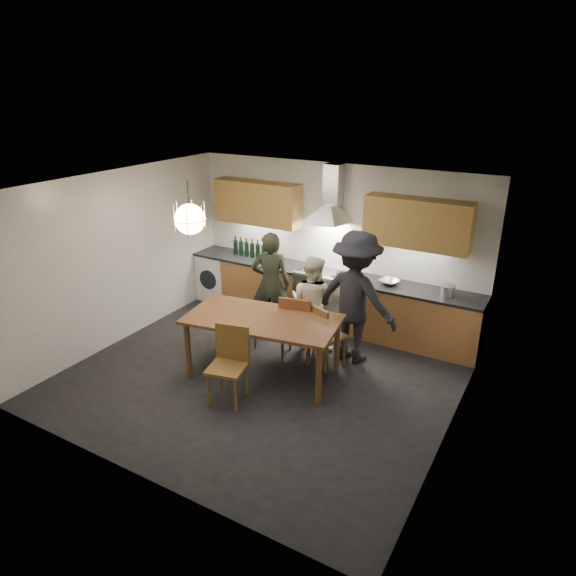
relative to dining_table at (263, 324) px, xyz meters
The scene contains 17 objects.
ground 0.76m from the dining_table, 76.53° to the right, with size 5.00×5.00×0.00m, color black.
room_shell 0.95m from the dining_table, 76.53° to the right, with size 5.02×4.52×2.61m.
counter_run 1.91m from the dining_table, 88.82° to the left, with size 5.00×0.62×0.90m.
range_stove 1.91m from the dining_table, 89.54° to the left, with size 0.90×0.60×0.92m.
wall_fixtures 2.29m from the dining_table, 89.56° to the left, with size 4.30×0.54×1.10m.
pendant_lamp 1.68m from the dining_table, behind, with size 0.43×0.43×0.70m.
dining_table is the anchor object (origin of this frame).
chair_back_left 0.73m from the dining_table, 153.82° to the left, with size 0.43×0.43×0.83m.
chair_back_mid 0.61m from the dining_table, 67.80° to the left, with size 0.55×0.55×1.01m.
chair_back_right 0.87m from the dining_table, 43.28° to the left, with size 0.56×0.56×0.95m.
chair_front 0.71m from the dining_table, 94.76° to the right, with size 0.52×0.52×0.98m.
person_left 1.30m from the dining_table, 116.66° to the left, with size 0.61×0.40×1.66m, color black.
person_mid 1.06m from the dining_table, 78.64° to the left, with size 0.70×0.55×1.45m, color silver.
person_right 1.37m from the dining_table, 48.56° to the left, with size 1.24×0.71×1.91m, color black.
mixing_bowl 2.18m from the dining_table, 60.21° to the left, with size 0.29×0.29×0.07m, color silver.
stock_pot 2.73m from the dining_table, 43.88° to the left, with size 0.20×0.20×0.14m, color #B6B7BA.
wine_bottles 2.41m from the dining_table, 125.49° to the left, with size 0.90×0.08×0.33m.
Camera 1 is at (3.33, -5.11, 3.74)m, focal length 32.00 mm.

